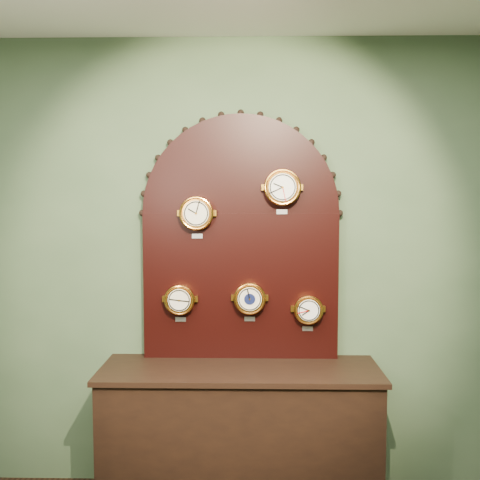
{
  "coord_description": "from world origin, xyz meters",
  "views": [
    {
      "loc": [
        0.07,
        -0.91,
        1.83
      ],
      "look_at": [
        0.0,
        2.25,
        1.58
      ],
      "focal_mm": 40.98,
      "sensor_mm": 36.0,
      "label": 1
    }
  ],
  "objects_px": {
    "roman_clock": "(197,213)",
    "hygrometer": "(180,299)",
    "shop_counter": "(240,439)",
    "arabic_clock": "(282,187)",
    "tide_clock": "(308,309)",
    "display_board": "(241,230)",
    "barometer": "(250,298)"
  },
  "relations": [
    {
      "from": "arabic_clock",
      "to": "barometer",
      "type": "xyz_separation_m",
      "value": [
        -0.19,
        0.0,
        -0.67
      ]
    },
    {
      "from": "hygrometer",
      "to": "shop_counter",
      "type": "bearing_deg",
      "value": -22.63
    },
    {
      "from": "shop_counter",
      "to": "arabic_clock",
      "type": "height_order",
      "value": "arabic_clock"
    },
    {
      "from": "roman_clock",
      "to": "display_board",
      "type": "bearing_deg",
      "value": 14.03
    },
    {
      "from": "hygrometer",
      "to": "barometer",
      "type": "relative_size",
      "value": 0.96
    },
    {
      "from": "tide_clock",
      "to": "hygrometer",
      "type": "bearing_deg",
      "value": -179.98
    },
    {
      "from": "display_board",
      "to": "hygrometer",
      "type": "relative_size",
      "value": 6.43
    },
    {
      "from": "display_board",
      "to": "hygrometer",
      "type": "xyz_separation_m",
      "value": [
        -0.37,
        -0.07,
        -0.42
      ]
    },
    {
      "from": "arabic_clock",
      "to": "barometer",
      "type": "bearing_deg",
      "value": 179.86
    },
    {
      "from": "roman_clock",
      "to": "hygrometer",
      "type": "distance_m",
      "value": 0.54
    },
    {
      "from": "hygrometer",
      "to": "barometer",
      "type": "bearing_deg",
      "value": -0.06
    },
    {
      "from": "shop_counter",
      "to": "hygrometer",
      "type": "bearing_deg",
      "value": 157.37
    },
    {
      "from": "shop_counter",
      "to": "barometer",
      "type": "bearing_deg",
      "value": 69.9
    },
    {
      "from": "roman_clock",
      "to": "hygrometer",
      "type": "relative_size",
      "value": 1.08
    },
    {
      "from": "shop_counter",
      "to": "arabic_clock",
      "type": "bearing_deg",
      "value": 31.51
    },
    {
      "from": "tide_clock",
      "to": "barometer",
      "type": "bearing_deg",
      "value": -179.89
    },
    {
      "from": "tide_clock",
      "to": "arabic_clock",
      "type": "bearing_deg",
      "value": -179.59
    },
    {
      "from": "hygrometer",
      "to": "arabic_clock",
      "type": "bearing_deg",
      "value": -0.08
    },
    {
      "from": "tide_clock",
      "to": "display_board",
      "type": "bearing_deg",
      "value": 171.01
    },
    {
      "from": "roman_clock",
      "to": "barometer",
      "type": "bearing_deg",
      "value": 0.02
    },
    {
      "from": "arabic_clock",
      "to": "tide_clock",
      "type": "distance_m",
      "value": 0.76
    },
    {
      "from": "barometer",
      "to": "arabic_clock",
      "type": "bearing_deg",
      "value": -0.14
    },
    {
      "from": "roman_clock",
      "to": "arabic_clock",
      "type": "height_order",
      "value": "arabic_clock"
    },
    {
      "from": "roman_clock",
      "to": "shop_counter",
      "type": "bearing_deg",
      "value": -30.22
    },
    {
      "from": "roman_clock",
      "to": "arabic_clock",
      "type": "bearing_deg",
      "value": -0.04
    },
    {
      "from": "arabic_clock",
      "to": "display_board",
      "type": "bearing_deg",
      "value": 165.15
    },
    {
      "from": "barometer",
      "to": "tide_clock",
      "type": "height_order",
      "value": "barometer"
    },
    {
      "from": "hygrometer",
      "to": "tide_clock",
      "type": "distance_m",
      "value": 0.79
    },
    {
      "from": "shop_counter",
      "to": "roman_clock",
      "type": "relative_size",
      "value": 6.22
    },
    {
      "from": "arabic_clock",
      "to": "hygrometer",
      "type": "relative_size",
      "value": 1.14
    },
    {
      "from": "barometer",
      "to": "tide_clock",
      "type": "relative_size",
      "value": 1.07
    },
    {
      "from": "shop_counter",
      "to": "barometer",
      "type": "xyz_separation_m",
      "value": [
        0.06,
        0.15,
        0.81
      ]
    }
  ]
}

